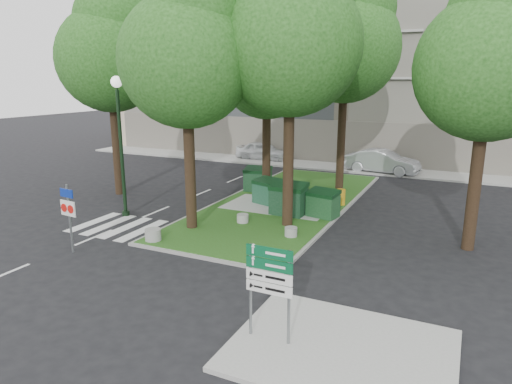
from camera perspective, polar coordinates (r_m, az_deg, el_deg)
The scene contains 26 objects.
ground at distance 16.65m, azimuth -8.38°, elevation -7.87°, with size 120.00×120.00×0.00m, color black.
median_island at distance 23.16m, azimuth 3.65°, elevation -1.31°, with size 6.00×16.00×0.12m, color #284C15.
median_kerb at distance 23.17m, azimuth 3.65°, elevation -1.34°, with size 6.30×16.30×0.10m, color gray.
sidewalk_corner at distance 11.32m, azimuth 10.59°, elevation -18.83°, with size 5.00×4.00×0.12m, color #999993.
building_sidewalk at distance 33.04m, azimuth 9.64°, elevation 3.14°, with size 42.00×3.00×0.12m, color #999993.
zebra_crossing at distance 19.93m, azimuth -15.02°, elevation -4.49°, with size 5.00×3.00×0.01m, color silver.
apartment_building at distance 39.80m, azimuth 13.22°, elevation 16.27°, with size 41.00×12.00×16.00m, color tan.
tree_median_near_left at distance 18.43m, azimuth -8.45°, elevation 17.45°, with size 5.20×5.20×10.53m.
tree_median_near_right at distance 18.66m, azimuth 4.69°, elevation 19.56°, with size 5.60×5.60×11.46m.
tree_median_mid at distance 23.89m, azimuth 1.63°, elevation 15.94°, with size 4.80×4.80×9.99m.
tree_median_far at distance 25.75m, azimuth 11.41°, elevation 18.53°, with size 5.80×5.80×11.93m.
tree_street_left at distance 25.51m, azimuth -17.65°, elevation 16.71°, with size 5.40×5.40×11.00m.
tree_street_right at distance 17.87m, azimuth 27.54°, elevation 15.12°, with size 5.00×5.00×10.06m.
dumpster_a at distance 25.21m, azimuth 0.22°, elevation 1.62°, with size 1.57×1.21×1.34m.
dumpster_b at distance 22.58m, azimuth 1.48°, elevation 0.07°, with size 1.61×1.35×1.27m.
dumpster_c at distance 20.83m, azimuth 4.09°, elevation -0.87°, with size 1.62×1.16×1.48m.
dumpster_d at distance 20.65m, azimuth 8.37°, elevation -1.44°, with size 1.51×1.19×1.25m.
bollard_left at distance 18.00m, azimuth -12.75°, elevation -5.22°, with size 0.62×0.62×0.44m, color gray.
bollard_right at distance 18.07m, azimuth 4.40°, elevation -4.98°, with size 0.50×0.50×0.36m, color gray.
bollard_mid at distance 19.72m, azimuth -1.68°, elevation -3.30°, with size 0.50×0.50×0.36m, color gray.
litter_bin at distance 22.79m, azimuth 10.55°, elevation -0.62°, with size 0.44×0.44×0.77m, color #C08E16.
street_lamp at distance 21.22m, azimuth -16.65°, elevation 7.43°, with size 0.50×0.50×6.28m.
traffic_sign_pole at distance 17.58m, azimuth -22.36°, elevation -2.02°, with size 0.76×0.13×2.53m.
directional_sign at distance 10.72m, azimuth 1.70°, elevation -10.77°, with size 1.16×0.08×2.32m.
car_white at distance 35.45m, azimuth 0.88°, elevation 5.15°, with size 1.71×4.25×1.45m, color silver.
car_silver at distance 31.64m, azimuth 15.53°, elevation 3.69°, with size 1.67×4.79×1.58m, color #ABAEB3.
Camera 1 is at (8.72, -12.78, 6.14)m, focal length 32.00 mm.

